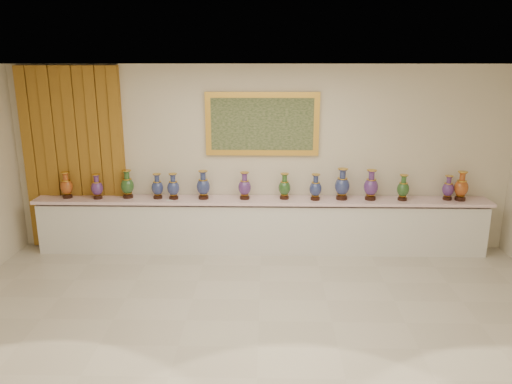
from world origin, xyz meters
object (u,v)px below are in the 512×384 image
Objects in this scene: vase_1 at (97,188)px; vase_2 at (127,185)px; counter at (261,226)px; vase_0 at (67,186)px.

vase_2 is at bearing 7.73° from vase_1.
vase_2 is at bearing 179.79° from counter.
vase_2 reaches higher than vase_0.
counter is at bearing 1.23° from vase_1.
vase_1 is at bearing -172.27° from vase_2.
vase_2 reaches higher than counter.
vase_0 is at bearing -178.47° from vase_2.
vase_0 is at bearing 175.70° from vase_1.
counter is 15.95× the size of vase_2.
vase_0 is 0.98m from vase_2.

